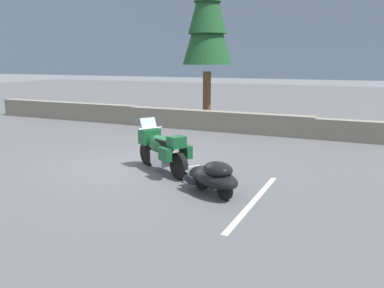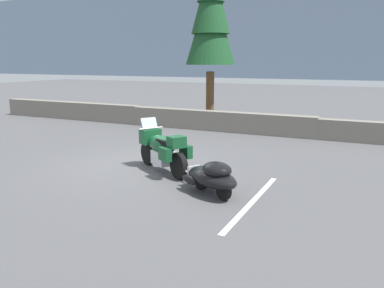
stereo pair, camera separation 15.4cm
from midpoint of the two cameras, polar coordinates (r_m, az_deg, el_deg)
The scene contains 7 objects.
ground_plane at distance 11.16m, azimuth -7.45°, elevation -2.95°, with size 80.00×80.00×0.00m, color #4C4C4F.
stone_guard_wall at distance 16.57m, azimuth 2.74°, elevation 3.44°, with size 24.00×0.53×0.85m.
distant_ridgeline at distance 105.37m, azimuth 23.00°, elevation 13.79°, with size 240.00×80.00×16.00m, color #7F93AD.
touring_motorcycle at distance 10.28m, azimuth -3.91°, elevation -0.59°, with size 2.05×1.45×1.33m.
car_shaped_trailer at distance 8.53m, azimuth 3.45°, elevation -4.68°, with size 2.07×1.46×0.76m.
pine_tree_tall at distance 18.61m, azimuth 2.99°, elevation 19.04°, with size 2.26×2.26×8.24m.
parking_stripe_marker at distance 8.32m, azimuth 9.30°, elevation -8.20°, with size 0.12×3.60×0.01m, color silver.
Camera 2 is at (5.99, -9.00, 2.84)m, focal length 36.83 mm.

